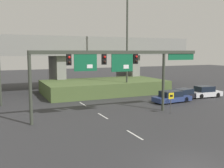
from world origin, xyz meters
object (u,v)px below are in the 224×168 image
object	(u,v)px
parked_sedan_mid_right	(184,94)
speed_limit_sign	(171,100)
signal_gantry	(116,63)
parked_sedan_far_right	(205,92)
parked_sedan_near_right	(172,97)
highway_light_pole_near	(127,31)

from	to	relation	value
parked_sedan_mid_right	speed_limit_sign	bearing A→B (deg)	-151.90
signal_gantry	speed_limit_sign	bearing A→B (deg)	-15.67
parked_sedan_mid_right	parked_sedan_far_right	distance (m)	3.60
parked_sedan_near_right	parked_sedan_mid_right	distance (m)	2.80
speed_limit_sign	parked_sedan_near_right	world-z (taller)	speed_limit_sign
signal_gantry	parked_sedan_far_right	distance (m)	16.16
speed_limit_sign	parked_sedan_mid_right	bearing A→B (deg)	42.09
highway_light_pole_near	parked_sedan_mid_right	distance (m)	11.14
highway_light_pole_near	parked_sedan_far_right	world-z (taller)	highway_light_pole_near
speed_limit_sign	highway_light_pole_near	size ratio (longest dim) A/B	0.13
signal_gantry	speed_limit_sign	world-z (taller)	signal_gantry
signal_gantry	parked_sedan_near_right	bearing A→B (deg)	19.91
parked_sedan_near_right	parked_sedan_far_right	xyz separation A→B (m)	(6.23, 1.10, 0.04)
highway_light_pole_near	parked_sedan_near_right	size ratio (longest dim) A/B	3.48
speed_limit_sign	parked_sedan_far_right	size ratio (longest dim) A/B	0.48
speed_limit_sign	highway_light_pole_near	bearing A→B (deg)	85.54
parked_sedan_mid_right	highway_light_pole_near	bearing A→B (deg)	120.66
speed_limit_sign	parked_sedan_mid_right	size ratio (longest dim) A/B	0.45
parked_sedan_far_right	parked_sedan_mid_right	bearing A→B (deg)	-175.26
speed_limit_sign	parked_sedan_near_right	distance (m)	5.89
parked_sedan_near_right	parked_sedan_far_right	distance (m)	6.32
speed_limit_sign	parked_sedan_far_right	bearing A→B (deg)	30.30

